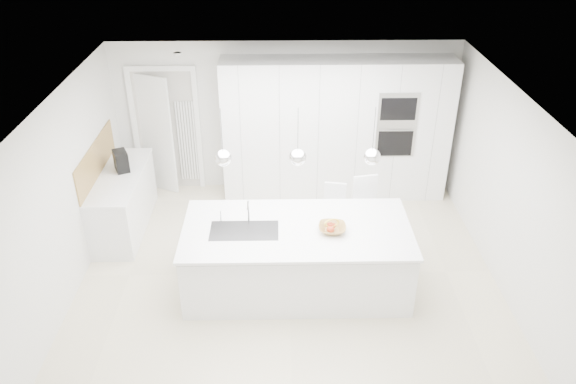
{
  "coord_description": "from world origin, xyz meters",
  "views": [
    {
      "loc": [
        -0.12,
        -6.05,
        4.73
      ],
      "look_at": [
        0.0,
        0.3,
        1.1
      ],
      "focal_mm": 35.0,
      "sensor_mm": 36.0,
      "label": 1
    }
  ],
  "objects_px": {
    "bar_stool_left": "(335,218)",
    "bar_stool_right": "(365,215)",
    "island_base": "(297,261)",
    "espresso_machine": "(121,161)",
    "fruit_bowl": "(332,228)"
  },
  "relations": [
    {
      "from": "espresso_machine",
      "to": "bar_stool_right",
      "type": "height_order",
      "value": "espresso_machine"
    },
    {
      "from": "fruit_bowl",
      "to": "bar_stool_left",
      "type": "xyz_separation_m",
      "value": [
        0.14,
        0.96,
        -0.46
      ]
    },
    {
      "from": "island_base",
      "to": "bar_stool_left",
      "type": "relative_size",
      "value": 2.88
    },
    {
      "from": "fruit_bowl",
      "to": "espresso_machine",
      "type": "height_order",
      "value": "espresso_machine"
    },
    {
      "from": "island_base",
      "to": "bar_stool_left",
      "type": "height_order",
      "value": "bar_stool_left"
    },
    {
      "from": "fruit_bowl",
      "to": "bar_stool_left",
      "type": "distance_m",
      "value": 1.07
    },
    {
      "from": "island_base",
      "to": "espresso_machine",
      "type": "relative_size",
      "value": 9.29
    },
    {
      "from": "fruit_bowl",
      "to": "bar_stool_right",
      "type": "relative_size",
      "value": 0.31
    },
    {
      "from": "bar_stool_left",
      "to": "fruit_bowl",
      "type": "bearing_deg",
      "value": -88.35
    },
    {
      "from": "espresso_machine",
      "to": "bar_stool_left",
      "type": "xyz_separation_m",
      "value": [
        3.1,
        -0.72,
        -0.56
      ]
    },
    {
      "from": "bar_stool_left",
      "to": "bar_stool_right",
      "type": "height_order",
      "value": "bar_stool_right"
    },
    {
      "from": "espresso_machine",
      "to": "bar_stool_left",
      "type": "relative_size",
      "value": 0.31
    },
    {
      "from": "fruit_bowl",
      "to": "bar_stool_right",
      "type": "height_order",
      "value": "bar_stool_right"
    },
    {
      "from": "bar_stool_left",
      "to": "bar_stool_right",
      "type": "distance_m",
      "value": 0.42
    },
    {
      "from": "espresso_machine",
      "to": "bar_stool_left",
      "type": "height_order",
      "value": "espresso_machine"
    }
  ]
}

